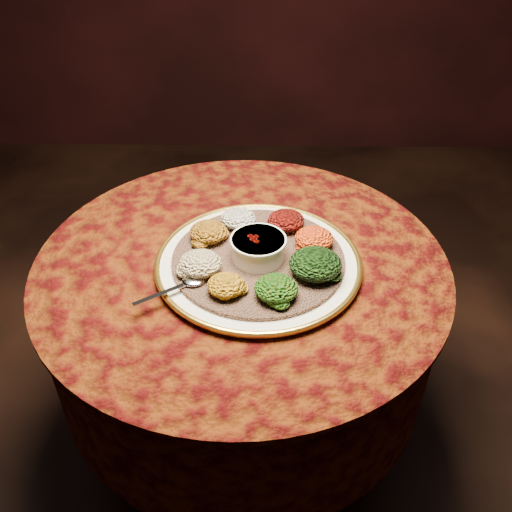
{
  "coord_description": "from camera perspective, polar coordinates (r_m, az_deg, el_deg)",
  "views": [
    {
      "loc": [
        0.05,
        -1.03,
        1.56
      ],
      "look_at": [
        0.03,
        -0.01,
        0.76
      ],
      "focal_mm": 40.0,
      "sensor_mm": 36.0,
      "label": 1
    }
  ],
  "objects": [
    {
      "name": "portion_shiro",
      "position": [
        1.33,
        -4.78,
        2.42
      ],
      "size": [
        0.09,
        0.08,
        0.04
      ],
      "primitive_type": "ellipsoid",
      "color": "#8F5E11",
      "rests_on": "injera"
    },
    {
      "name": "portion_kitfo",
      "position": [
        1.37,
        3.04,
        3.59
      ],
      "size": [
        0.09,
        0.08,
        0.04
      ],
      "primitive_type": "ellipsoid",
      "color": "black",
      "rests_on": "injera"
    },
    {
      "name": "stew_bowl",
      "position": [
        1.27,
        0.23,
        0.93
      ],
      "size": [
        0.13,
        0.13,
        0.05
      ],
      "color": "white",
      "rests_on": "injera"
    },
    {
      "name": "portion_kik",
      "position": [
        1.18,
        -3.01,
        -2.94
      ],
      "size": [
        0.08,
        0.08,
        0.04
      ],
      "primitive_type": "ellipsoid",
      "color": "#C07310",
      "rests_on": "injera"
    },
    {
      "name": "platter",
      "position": [
        1.29,
        0.23,
        -0.7
      ],
      "size": [
        0.47,
        0.47,
        0.02
      ],
      "rotation": [
        0.0,
        0.0,
        -0.03
      ],
      "color": "silver",
      "rests_on": "table"
    },
    {
      "name": "portion_gomen",
      "position": [
        1.23,
        5.96,
        -0.8
      ],
      "size": [
        0.11,
        0.11,
        0.05
      ],
      "primitive_type": "ellipsoid",
      "color": "black",
      "rests_on": "injera"
    },
    {
      "name": "portion_timatim",
      "position": [
        1.24,
        -5.59,
        -0.75
      ],
      "size": [
        0.09,
        0.09,
        0.04
      ],
      "primitive_type": "ellipsoid",
      "color": "maroon",
      "rests_on": "injera"
    },
    {
      "name": "portion_tikil",
      "position": [
        1.31,
        5.82,
        1.75
      ],
      "size": [
        0.09,
        0.08,
        0.04
      ],
      "primitive_type": "ellipsoid",
      "color": "#B9640F",
      "rests_on": "injera"
    },
    {
      "name": "portion_ayib",
      "position": [
        1.37,
        -1.79,
        3.78
      ],
      "size": [
        0.08,
        0.08,
        0.04
      ],
      "primitive_type": "ellipsoid",
      "color": "silver",
      "rests_on": "injera"
    },
    {
      "name": "spoon",
      "position": [
        1.22,
        -6.78,
        -2.68
      ],
      "size": [
        0.14,
        0.1,
        0.01
      ],
      "rotation": [
        0.0,
        0.0,
        -2.56
      ],
      "color": "silver",
      "rests_on": "injera"
    },
    {
      "name": "table",
      "position": [
        1.44,
        -1.38,
        -6.09
      ],
      "size": [
        0.96,
        0.96,
        0.73
      ],
      "color": "black",
      "rests_on": "ground"
    },
    {
      "name": "portion_mixveg",
      "position": [
        1.17,
        2.04,
        -3.26
      ],
      "size": [
        0.09,
        0.09,
        0.04
      ],
      "primitive_type": "ellipsoid",
      "color": "#9C3D0A",
      "rests_on": "injera"
    },
    {
      "name": "injera",
      "position": [
        1.29,
        0.23,
        -0.32
      ],
      "size": [
        0.48,
        0.48,
        0.01
      ],
      "primitive_type": "cylinder",
      "rotation": [
        0.0,
        0.0,
        -0.26
      ],
      "color": "#8A5B45",
      "rests_on": "platter"
    }
  ]
}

